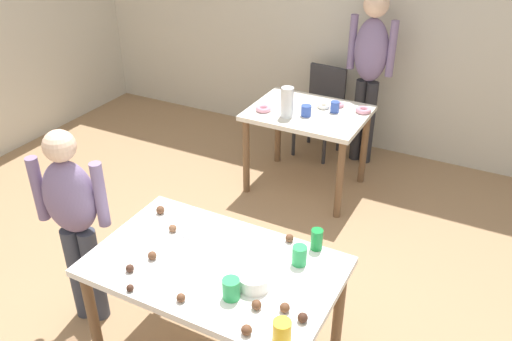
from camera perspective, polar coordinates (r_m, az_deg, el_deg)
The scene contains 30 objects.
wall_back at distance 5.34m, azimuth 12.68°, elevation 15.53°, with size 6.40×0.10×2.60m, color beige.
dining_table_near at distance 2.90m, azimuth -4.42°, elevation -11.36°, with size 1.31×0.80×0.75m.
dining_table_far at distance 4.62m, azimuth 5.56°, elevation 5.08°, with size 0.98×0.77×0.75m.
chair_far_table at distance 5.36m, azimuth 7.07°, elevation 6.97°, with size 0.43×0.43×0.87m.
person_girl_near at distance 3.30m, azimuth -18.98°, elevation -4.58°, with size 0.45×0.29×1.34m.
person_adult_far at distance 5.05m, azimuth 12.11°, elevation 11.12°, with size 0.46×0.24×1.64m.
mixing_bowl at distance 2.68m, azimuth -0.25°, elevation -11.67°, with size 0.17×0.17×0.08m, color white.
soda_can at distance 2.91m, azimuth 6.54°, elevation -7.36°, with size 0.07×0.07×0.12m, color #198438.
fork_near at distance 3.00m, azimuth -6.70°, elevation -7.43°, with size 0.17×0.02×0.01m, color silver.
cup_near_0 at distance 2.42m, azimuth 2.81°, elevation -16.83°, with size 0.08×0.08×0.11m, color yellow.
cup_near_1 at distance 2.80m, azimuth 4.68°, elevation -9.07°, with size 0.08×0.08×0.11m, color green.
cup_near_2 at distance 2.61m, azimuth -2.69°, elevation -12.57°, with size 0.09×0.09×0.11m, color green.
cake_ball_0 at distance 2.57m, azimuth 0.05°, elevation -14.22°, with size 0.05×0.05×0.05m, color brown.
cake_ball_1 at distance 2.73m, azimuth -13.37°, elevation -12.17°, with size 0.04×0.04×0.04m, color #3D2319.
cake_ball_2 at distance 2.63m, azimuth -8.06°, elevation -13.37°, with size 0.04×0.04×0.04m, color brown.
cake_ball_3 at distance 2.90m, azimuth -11.08°, elevation -8.95°, with size 0.05×0.05×0.05m, color brown.
cake_ball_4 at distance 2.56m, azimuth 3.11°, elevation -14.48°, with size 0.05×0.05×0.05m, color brown.
cake_ball_5 at distance 2.52m, azimuth 5.03°, elevation -15.47°, with size 0.05×0.05×0.05m, color #3D2319.
cake_ball_6 at distance 2.46m, azimuth -1.02°, elevation -16.74°, with size 0.05×0.05×0.05m, color brown.
cake_ball_7 at distance 3.08m, azimuth -8.93°, elevation -6.15°, with size 0.05×0.05×0.05m, color brown.
cake_ball_8 at distance 2.97m, azimuth 3.61°, elevation -7.26°, with size 0.05×0.05×0.05m, color brown.
cake_ball_9 at distance 2.84m, azimuth -13.39°, elevation -10.18°, with size 0.04×0.04×0.04m, color #3D2319.
cake_ball_10 at distance 3.24m, azimuth -10.23°, elevation -4.19°, with size 0.05×0.05×0.05m, color brown.
pitcher_far at distance 4.41m, azimuth 3.37°, elevation 7.34°, with size 0.11×0.11×0.25m, color white.
cup_far_0 at distance 4.56m, azimuth 8.46°, elevation 6.77°, with size 0.08×0.08×0.09m, color #3351B2.
cup_far_1 at distance 4.46m, azimuth 5.41°, elevation 6.41°, with size 0.09×0.09×0.09m, color #3351B2.
donut_far_0 at distance 4.54m, azimuth 0.80°, elevation 6.64°, with size 0.13×0.13×0.04m, color pink.
donut_far_1 at distance 4.64m, azimuth 7.26°, elevation 6.86°, with size 0.11×0.11×0.03m, color white.
donut_far_2 at distance 4.61m, azimuth 11.45°, elevation 6.37°, with size 0.13×0.13×0.04m, color pink.
donut_far_3 at distance 4.69m, azimuth 8.76°, elevation 7.01°, with size 0.11×0.11×0.03m, color pink.
Camera 1 is at (1.35, -1.81, 2.56)m, focal length 37.27 mm.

